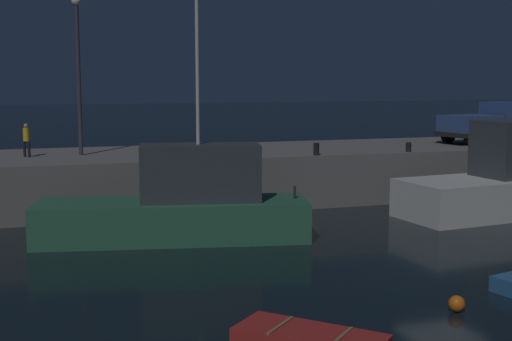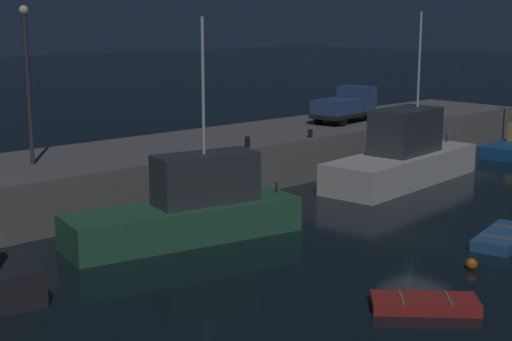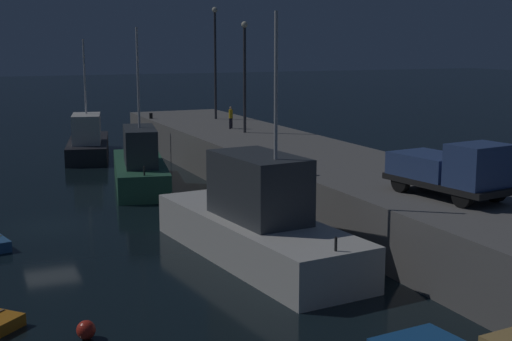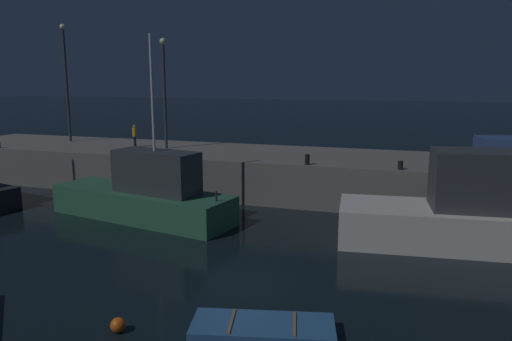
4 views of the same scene
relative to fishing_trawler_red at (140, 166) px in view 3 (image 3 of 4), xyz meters
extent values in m
plane|color=black|center=(7.75, -6.45, -1.31)|extent=(320.00, 320.00, 0.00)
cube|color=slate|center=(7.75, 8.35, -0.01)|extent=(56.64, 7.95, 2.59)
cube|color=#2D6647|center=(-0.31, 0.06, -0.54)|extent=(10.91, 4.92, 1.55)
cube|color=#33383D|center=(0.78, -0.15, 1.34)|extent=(4.89, 2.68, 2.21)
cylinder|color=silver|center=(0.71, -0.14, 5.39)|extent=(0.14, 0.14, 5.89)
cylinder|color=#262626|center=(4.45, -0.88, 0.49)|extent=(0.10, 0.10, 0.50)
cube|color=#232328|center=(-13.40, -0.70, -0.66)|extent=(10.88, 5.10, 1.30)
cube|color=silver|center=(-11.59, -1.10, 1.07)|extent=(4.07, 2.78, 2.15)
cylinder|color=silver|center=(-11.97, -1.02, 4.92)|extent=(0.14, 0.14, 5.54)
cylinder|color=#262626|center=(-18.11, 0.33, 0.24)|extent=(0.10, 0.10, 0.50)
cube|color=silver|center=(16.33, 0.67, -0.43)|extent=(12.35, 4.89, 1.75)
cube|color=#33383D|center=(16.58, 0.70, 1.75)|extent=(4.79, 2.95, 2.62)
cylinder|color=silver|center=(17.86, 0.84, 5.84)|extent=(0.14, 0.14, 5.57)
cylinder|color=#262626|center=(21.83, 1.28, 0.69)|extent=(0.10, 0.10, 0.50)
sphere|color=red|center=(21.77, -7.22, -1.02)|extent=(0.58, 0.58, 0.58)
cylinder|color=#38383D|center=(-12.32, 9.49, 5.54)|extent=(0.20, 0.20, 8.53)
sphere|color=#F9EFCC|center=(-12.32, 9.49, 9.99)|extent=(0.44, 0.44, 0.44)
cylinder|color=#38383D|center=(-3.19, 8.28, 4.87)|extent=(0.20, 0.20, 7.17)
sphere|color=#F9EFCC|center=(-3.19, 8.28, 8.63)|extent=(0.44, 0.44, 0.44)
cylinder|color=black|center=(20.89, 8.98, 1.73)|extent=(0.93, 0.41, 0.90)
cylinder|color=black|center=(21.17, 7.14, 1.73)|extent=(0.93, 0.41, 0.90)
cylinder|color=black|center=(17.55, 8.49, 1.73)|extent=(0.93, 0.41, 0.90)
cylinder|color=black|center=(17.83, 6.64, 1.73)|extent=(0.93, 0.41, 0.90)
cube|color=black|center=(19.36, 7.81, 1.86)|extent=(5.54, 2.98, 0.25)
cube|color=#334C84|center=(20.92, 8.04, 2.81)|extent=(2.00, 2.45, 1.65)
cube|color=#334C84|center=(18.42, 7.67, 2.45)|extent=(3.35, 2.65, 0.93)
cylinder|color=black|center=(-5.59, 8.11, 1.66)|extent=(0.13, 0.13, 0.76)
cylinder|color=black|center=(-5.80, 8.33, 1.66)|extent=(0.13, 0.13, 0.76)
cylinder|color=yellow|center=(-5.69, 8.22, 2.35)|extent=(0.41, 0.41, 0.63)
sphere|color=tan|center=(-5.69, 8.22, 2.78)|extent=(0.19, 0.19, 0.19)
cylinder|color=black|center=(7.73, 4.76, 1.58)|extent=(0.28, 0.28, 0.60)
cylinder|color=black|center=(12.84, 4.85, 1.52)|extent=(0.28, 0.28, 0.47)
cylinder|color=black|center=(-14.64, 4.69, 1.51)|extent=(0.28, 0.28, 0.46)
camera|label=1|loc=(-5.36, -26.44, 4.97)|focal=48.89mm
camera|label=2|loc=(-19.87, -25.68, 8.33)|focal=53.33mm
camera|label=3|loc=(42.36, -10.56, 7.49)|focal=50.18mm
camera|label=4|loc=(13.42, -22.09, 6.11)|focal=34.00mm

